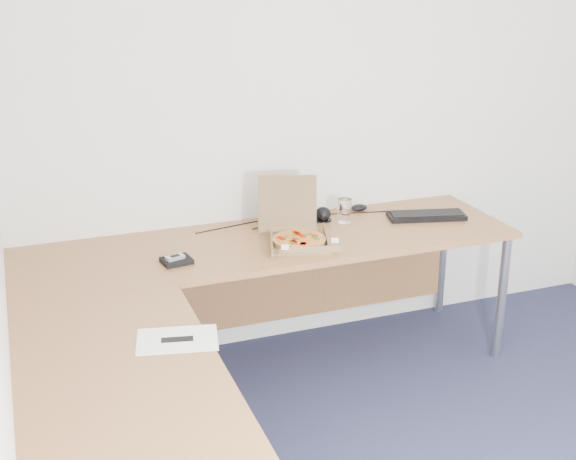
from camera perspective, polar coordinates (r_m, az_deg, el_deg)
name	(u,v)px	position (r m, az deg, el deg)	size (l,w,h in m)	color
room_shell	(547,216)	(2.69, 18.85, 0.99)	(3.50, 3.50, 2.50)	silver
desk	(232,288)	(3.34, -4.19, -4.39)	(2.50, 2.20, 0.73)	#9A653A
pizza_box	(298,236)	(3.75, 0.75, -0.46)	(0.29, 0.34, 0.30)	olive
drinking_glass	(345,211)	(4.04, 4.26, 1.46)	(0.07, 0.07, 0.13)	silver
keyboard	(426,216)	(4.17, 10.33, 1.05)	(0.41, 0.15, 0.03)	black
mouse	(359,208)	(4.24, 5.34, 1.68)	(0.10, 0.06, 0.03)	black
wallet	(177,261)	(3.55, -8.34, -2.29)	(0.13, 0.11, 0.02)	black
phone	(175,257)	(3.54, -8.46, -2.05)	(0.08, 0.04, 0.02)	#B2B5BA
paper_sheet	(177,340)	(2.88, -8.30, -8.12)	(0.30, 0.21, 0.00)	white
dome_speaker	(323,213)	(4.07, 2.63, 1.27)	(0.10, 0.10, 0.08)	black
cable_bundle	(290,220)	(4.07, 0.13, 0.75)	(0.53, 0.04, 0.01)	black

